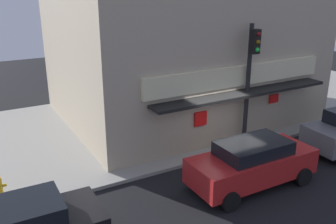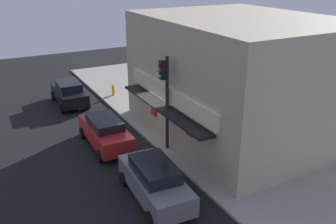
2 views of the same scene
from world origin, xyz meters
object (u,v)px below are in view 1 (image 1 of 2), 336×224
at_px(pedestrian, 144,131).
at_px(parked_car_red, 252,163).
at_px(traffic_light, 251,69).
at_px(potted_plant_by_doorway, 194,127).
at_px(trash_can, 174,134).

distance_m(pedestrian, parked_car_red, 4.46).
height_order(traffic_light, pedestrian, traffic_light).
bearing_deg(traffic_light, parked_car_red, -127.58).
height_order(traffic_light, potted_plant_by_doorway, traffic_light).
xyz_separation_m(pedestrian, parked_car_red, (2.15, -3.91, -0.22)).
distance_m(traffic_light, parked_car_red, 4.17).
height_order(traffic_light, trash_can, traffic_light).
distance_m(trash_can, potted_plant_by_doorway, 1.19).
relative_size(traffic_light, parked_car_red, 1.11).
relative_size(pedestrian, potted_plant_by_doorway, 1.90).
relative_size(traffic_light, potted_plant_by_doorway, 5.51).
relative_size(trash_can, pedestrian, 0.52).
height_order(pedestrian, potted_plant_by_doorway, pedestrian).
bearing_deg(traffic_light, pedestrian, 163.17).
distance_m(trash_can, parked_car_red, 4.11).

